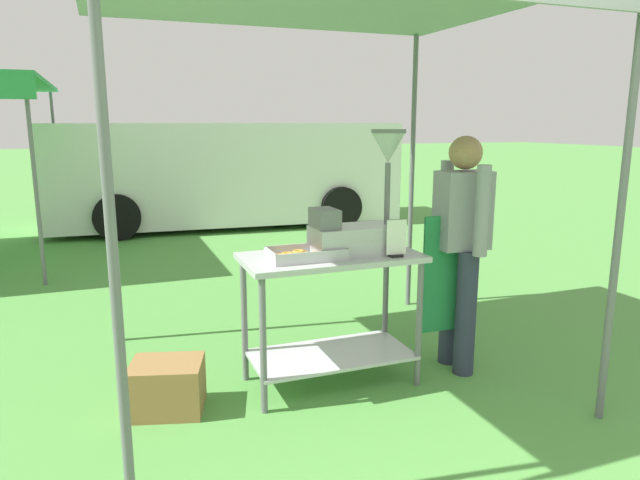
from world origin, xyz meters
name	(u,v)px	position (x,y,z in m)	size (l,w,h in m)	color
ground_plane	(213,238)	(0.00, 6.00, 0.00)	(70.00, 70.00, 0.00)	#519342
stall_canopy	(326,1)	(-0.15, 0.96, 2.40)	(2.80, 2.47, 2.50)	slate
donut_cart	(331,294)	(-0.15, 0.86, 0.61)	(1.14, 0.57, 0.87)	#B7B7BC
donut_tray	(307,255)	(-0.33, 0.80, 0.89)	(0.46, 0.27, 0.07)	#B7B7BC
donut_fryer	(360,217)	(0.04, 0.84, 1.11)	(0.61, 0.28, 0.78)	#B7B7BC
menu_sign	(396,241)	(0.21, 0.67, 0.97)	(0.13, 0.05, 0.23)	black
vendor	(460,242)	(0.76, 0.78, 0.90)	(0.45, 0.53, 1.61)	#2D3347
supply_crate	(167,387)	(-1.20, 0.86, 0.15)	(0.49, 0.44, 0.30)	olive
van_white	(226,172)	(0.47, 7.19, 0.88)	(5.71, 2.37, 1.69)	white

